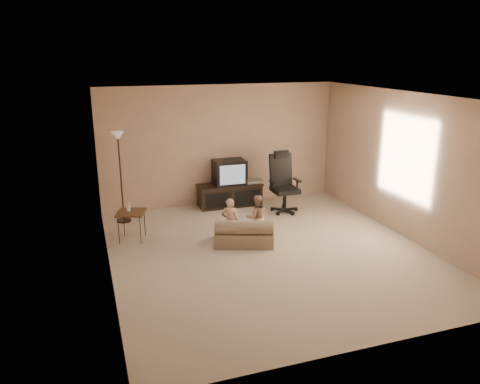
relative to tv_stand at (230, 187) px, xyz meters
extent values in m
plane|color=#C5B39C|center=(-0.12, -2.49, -0.41)|extent=(5.50, 5.50, 0.00)
plane|color=white|center=(-0.12, -2.49, 2.09)|extent=(5.50, 5.50, 0.00)
plane|color=#CCAB8E|center=(-0.12, 0.26, 0.84)|extent=(5.00, 0.00, 5.00)
plane|color=#CCAB8E|center=(-0.12, -5.24, 0.84)|extent=(5.00, 0.00, 5.00)
plane|color=#CCAB8E|center=(-2.62, -2.49, 0.84)|extent=(0.00, 5.50, 5.50)
plane|color=#CCAB8E|center=(2.38, -2.49, 0.84)|extent=(0.00, 5.50, 5.50)
cube|color=black|center=(-0.01, 0.00, -0.20)|extent=(1.31, 0.48, 0.42)
cube|color=black|center=(-0.01, 0.00, 0.04)|extent=(1.35, 0.52, 0.04)
cube|color=black|center=(-0.32, -0.24, -0.19)|extent=(0.54, 0.03, 0.32)
cube|color=black|center=(0.30, -0.24, -0.19)|extent=(0.54, 0.03, 0.32)
cube|color=black|center=(-0.01, 0.02, 0.32)|extent=(0.66, 0.48, 0.51)
cube|color=silver|center=(-0.01, -0.22, 0.32)|extent=(0.54, 0.02, 0.40)
cube|color=#B9B8BB|center=(0.51, -0.05, 0.09)|extent=(0.38, 0.27, 0.06)
cylinder|color=black|center=(0.91, -0.77, -0.16)|extent=(0.07, 0.07, 0.39)
cube|color=black|center=(0.91, -0.77, 0.06)|extent=(0.49, 0.49, 0.09)
cube|color=black|center=(0.91, -0.54, 0.42)|extent=(0.47, 0.17, 0.69)
cube|color=black|center=(0.91, -0.54, 0.74)|extent=(0.29, 0.10, 0.16)
cube|color=black|center=(0.65, -0.77, 0.25)|extent=(0.07, 0.27, 0.04)
cube|color=black|center=(1.18, -0.77, 0.25)|extent=(0.07, 0.27, 0.04)
cube|color=brown|center=(-2.17, -1.25, 0.09)|extent=(0.58, 0.58, 0.03)
cylinder|color=black|center=(-2.40, -1.37, -0.16)|extent=(0.01, 0.01, 0.51)
cylinder|color=black|center=(-2.05, -1.49, -0.16)|extent=(0.01, 0.01, 0.51)
cylinder|color=black|center=(-2.29, -1.02, -0.16)|extent=(0.01, 0.01, 0.51)
cylinder|color=black|center=(-1.94, -1.14, -0.16)|extent=(0.01, 0.01, 0.51)
cylinder|color=silver|center=(-2.20, -1.20, 0.17)|extent=(0.06, 0.06, 0.13)
cone|color=#D4BA8A|center=(-2.20, -1.20, 0.25)|extent=(0.05, 0.05, 0.05)
cylinder|color=black|center=(-2.23, -0.27, -0.39)|extent=(0.27, 0.27, 0.03)
cylinder|color=black|center=(-2.23, -0.27, 0.42)|extent=(0.03, 0.03, 1.64)
cone|color=beige|center=(-2.23, -0.27, 1.25)|extent=(0.23, 0.23, 0.15)
cube|color=tan|center=(-0.40, -2.05, -0.28)|extent=(1.10, 0.83, 0.26)
cylinder|color=tan|center=(-0.46, -2.21, -0.05)|extent=(0.98, 0.55, 0.23)
imported|color=tan|center=(-0.62, -1.96, -0.01)|extent=(0.34, 0.29, 0.80)
imported|color=tan|center=(-0.12, -1.90, -0.01)|extent=(0.40, 0.25, 0.79)
camera|label=1|loc=(-2.83, -8.99, 2.73)|focal=35.00mm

